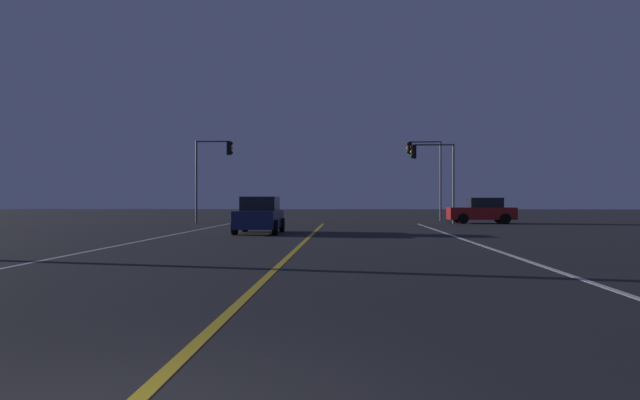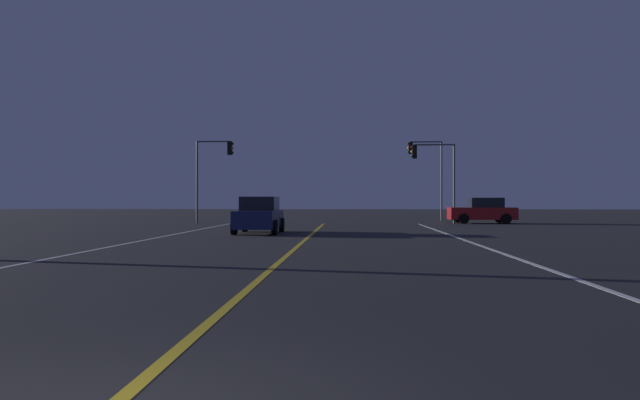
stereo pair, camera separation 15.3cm
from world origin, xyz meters
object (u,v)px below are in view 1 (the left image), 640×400
at_px(car_crossing_side, 482,211).
at_px(traffic_light_near_left, 213,162).
at_px(traffic_light_far_right, 425,163).
at_px(traffic_light_near_right, 432,164).
at_px(car_oncoming, 260,216).

height_order(car_crossing_side, traffic_light_near_left, traffic_light_near_left).
bearing_deg(car_crossing_side, traffic_light_near_left, 1.68).
xyz_separation_m(traffic_light_near_left, traffic_light_far_right, (14.73, 5.50, 0.30)).
distance_m(car_crossing_side, traffic_light_near_right, 4.56).
bearing_deg(traffic_light_near_right, car_oncoming, 51.24).
bearing_deg(car_crossing_side, car_oncoming, 43.99).
height_order(traffic_light_near_right, traffic_light_far_right, traffic_light_far_right).
bearing_deg(traffic_light_near_left, traffic_light_far_right, 20.48).
distance_m(traffic_light_near_left, traffic_light_far_right, 15.73).
bearing_deg(car_crossing_side, traffic_light_far_right, -57.93).
distance_m(car_crossing_side, traffic_light_near_left, 18.15).
height_order(car_crossing_side, traffic_light_far_right, traffic_light_far_right).
distance_m(car_oncoming, traffic_light_near_right, 15.70).
distance_m(car_crossing_side, traffic_light_far_right, 6.85).
distance_m(traffic_light_near_right, traffic_light_near_left, 14.51).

